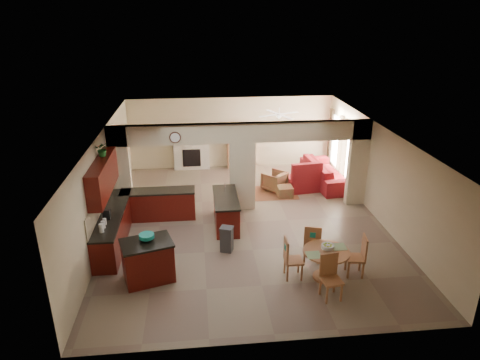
{
  "coord_description": "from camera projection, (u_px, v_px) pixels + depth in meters",
  "views": [
    {
      "loc": [
        -1.36,
        -11.37,
        5.93
      ],
      "look_at": [
        -0.14,
        0.3,
        1.25
      ],
      "focal_mm": 32.0,
      "sensor_mm": 36.0,
      "label": 1
    }
  ],
  "objects": [
    {
      "name": "drape_a_left",
      "position": [
        356.0,
        161.0,
        14.34
      ],
      "size": [
        0.1,
        0.28,
        2.3
      ],
      "primitive_type": "cube",
      "color": "#401B19",
      "rests_on": "wall_right"
    },
    {
      "name": "peninsula",
      "position": [
        226.0,
        211.0,
        12.5
      ],
      "size": [
        0.7,
        1.85,
        0.91
      ],
      "color": "#400907",
      "rests_on": "floor"
    },
    {
      "name": "wall_right",
      "position": [
        379.0,
        174.0,
        12.7
      ],
      "size": [
        0.0,
        10.0,
        10.0
      ],
      "primitive_type": "plane",
      "rotation": [
        1.57,
        0.0,
        -1.57
      ],
      "color": "beige",
      "rests_on": "floor"
    },
    {
      "name": "ceiling",
      "position": [
        246.0,
        132.0,
        11.79
      ],
      "size": [
        10.0,
        10.0,
        0.0
      ],
      "primitive_type": "plane",
      "rotation": [
        3.14,
        0.0,
        0.0
      ],
      "color": "white",
      "rests_on": "wall_back"
    },
    {
      "name": "chair_south",
      "position": [
        330.0,
        274.0,
        9.34
      ],
      "size": [
        0.48,
        0.48,
        1.02
      ],
      "rotation": [
        0.0,
        0.0,
        0.15
      ],
      "color": "#9B6235",
      "rests_on": "floor"
    },
    {
      "name": "teal_bowl",
      "position": [
        147.0,
        237.0,
        9.79
      ],
      "size": [
        0.35,
        0.35,
        0.16
      ],
      "primitive_type": "cylinder",
      "color": "#138779",
      "rests_on": "kitchen_island"
    },
    {
      "name": "wall_back",
      "position": [
        231.0,
        133.0,
        16.93
      ],
      "size": [
        8.0,
        0.0,
        8.0
      ],
      "primitive_type": "plane",
      "rotation": [
        1.57,
        0.0,
        0.0
      ],
      "color": "beige",
      "rests_on": "floor"
    },
    {
      "name": "upper_cabinets",
      "position": [
        103.0,
        177.0,
        11.01
      ],
      "size": [
        0.35,
        2.4,
        0.9
      ],
      "primitive_type": "cube",
      "color": "#400907",
      "rests_on": "wall_left"
    },
    {
      "name": "kitchen_island",
      "position": [
        148.0,
        261.0,
        9.94
      ],
      "size": [
        1.34,
        1.12,
        1.0
      ],
      "rotation": [
        0.0,
        0.0,
        0.29
      ],
      "color": "#400907",
      "rests_on": "floor"
    },
    {
      "name": "floor",
      "position": [
        246.0,
        222.0,
        12.83
      ],
      "size": [
        10.0,
        10.0,
        0.0
      ],
      "primitive_type": "plane",
      "color": "#746550",
      "rests_on": "ground"
    },
    {
      "name": "window_b",
      "position": [
        336.0,
        142.0,
        16.47
      ],
      "size": [
        0.02,
        0.9,
        1.9
      ],
      "primitive_type": "cube",
      "color": "white",
      "rests_on": "wall_right"
    },
    {
      "name": "wall_front",
      "position": [
        278.0,
        280.0,
        7.69
      ],
      "size": [
        8.0,
        0.0,
        8.0
      ],
      "primitive_type": "plane",
      "rotation": [
        -1.57,
        0.0,
        0.0
      ],
      "color": "beige",
      "rests_on": "floor"
    },
    {
      "name": "ceiling_fan",
      "position": [
        279.0,
        114.0,
        14.8
      ],
      "size": [
        1.0,
        1.0,
        0.1
      ],
      "primitive_type": "cylinder",
      "color": "white",
      "rests_on": "ceiling"
    },
    {
      "name": "chair_north",
      "position": [
        312.0,
        242.0,
        10.64
      ],
      "size": [
        0.52,
        0.52,
        1.02
      ],
      "rotation": [
        0.0,
        0.0,
        2.85
      ],
      "color": "#9B6235",
      "rests_on": "floor"
    },
    {
      "name": "drape_b_left",
      "position": [
        340.0,
        146.0,
        15.91
      ],
      "size": [
        0.1,
        0.28,
        2.3
      ],
      "primitive_type": "cube",
      "color": "#401B19",
      "rests_on": "wall_right"
    },
    {
      "name": "partition_right_pier",
      "position": [
        358.0,
        163.0,
        13.59
      ],
      "size": [
        0.6,
        0.25,
        2.8
      ],
      "primitive_type": "cube",
      "color": "beige",
      "rests_on": "floor"
    },
    {
      "name": "window_a",
      "position": [
        351.0,
        156.0,
        14.9
      ],
      "size": [
        0.02,
        0.9,
        1.9
      ],
      "primitive_type": "cube",
      "color": "white",
      "rests_on": "wall_right"
    },
    {
      "name": "sofa",
      "position": [
        327.0,
        172.0,
        15.59
      ],
      "size": [
        2.91,
        1.36,
        0.82
      ],
      "primitive_type": "imported",
      "rotation": [
        0.0,
        0.0,
        1.66
      ],
      "color": "maroon",
      "rests_on": "floor"
    },
    {
      "name": "wall_clock",
      "position": [
        175.0,
        138.0,
        12.52
      ],
      "size": [
        0.34,
        0.03,
        0.34
      ],
      "primitive_type": "cylinder",
      "rotation": [
        1.57,
        0.0,
        0.0
      ],
      "color": "#4F261A",
      "rests_on": "partition_header"
    },
    {
      "name": "partition_header",
      "position": [
        242.0,
        133.0,
        12.83
      ],
      "size": [
        8.0,
        0.25,
        0.6
      ],
      "primitive_type": "cube",
      "color": "beige",
      "rests_on": "partition_center_pier"
    },
    {
      "name": "rug",
      "position": [
        273.0,
        193.0,
        14.89
      ],
      "size": [
        1.6,
        1.3,
        0.01
      ],
      "primitive_type": "cube",
      "color": "#955E36",
      "rests_on": "floor"
    },
    {
      "name": "fireplace",
      "position": [
        192.0,
        154.0,
        16.91
      ],
      "size": [
        1.6,
        0.35,
        1.2
      ],
      "color": "beige",
      "rests_on": "floor"
    },
    {
      "name": "plant",
      "position": [
        102.0,
        149.0,
        11.1
      ],
      "size": [
        0.4,
        0.36,
        0.39
      ],
      "primitive_type": "imported",
      "rotation": [
        0.0,
        0.0,
        0.17
      ],
      "color": "#134916",
      "rests_on": "upper_cabinets"
    },
    {
      "name": "wall_left",
      "position": [
        104.0,
        184.0,
        11.93
      ],
      "size": [
        0.0,
        10.0,
        10.0
      ],
      "primitive_type": "plane",
      "rotation": [
        1.57,
        0.0,
        1.57
      ],
      "color": "beige",
      "rests_on": "floor"
    },
    {
      "name": "fruit_bowl",
      "position": [
        328.0,
        247.0,
        9.9
      ],
      "size": [
        0.3,
        0.3,
        0.16
      ],
      "primitive_type": "cylinder",
      "color": "#8CB526",
      "rests_on": "dining_table"
    },
    {
      "name": "kitchen_counter",
      "position": [
        133.0,
        217.0,
        12.12
      ],
      "size": [
        2.52,
        3.29,
        1.48
      ],
      "color": "#400907",
      "rests_on": "floor"
    },
    {
      "name": "armchair",
      "position": [
        274.0,
        181.0,
        15.03
      ],
      "size": [
        1.02,
        1.02,
        0.67
      ],
      "primitive_type": "imported",
      "rotation": [
        0.0,
        0.0,
        3.9
      ],
      "color": "maroon",
      "rests_on": "floor"
    },
    {
      "name": "drape_a_right",
      "position": [
        344.0,
        150.0,
        15.45
      ],
      "size": [
        0.1,
        0.28,
        2.3
      ],
      "primitive_type": "cube",
      "color": "#401B19",
      "rests_on": "wall_right"
    },
    {
      "name": "glazed_door",
      "position": [
        343.0,
        152.0,
        15.74
      ],
      "size": [
        0.02,
        0.7,
        2.1
      ],
      "primitive_type": "cube",
      "color": "white",
      "rests_on": "wall_right"
    },
    {
      "name": "chair_west",
      "position": [
        290.0,
        257.0,
        10.0
      ],
      "size": [
        0.43,
        0.42,
        1.02
      ],
      "rotation": [
        0.0,
        0.0,
        1.56
      ],
      "color": "#9B6235",
      "rests_on": "floor"
    },
    {
      "name": "partition_left_pier",
      "position": [
        120.0,
        171.0,
        12.88
      ],
      "size": [
        0.6,
        0.25,
        2.8
      ],
      "primitive_type": "cube",
      "color": "beige",
      "rests_on": "floor"
    },
    {
      "name": "partition_center_pier",
      "position": [
        242.0,
        176.0,
        13.35
      ],
      "size": [
        0.8,
        0.25,
        2.2
      ],
      "primitive_type": "cube",
      "color": "beige",
      "rests_on": "floor"
    },
    {
      "name": "drape_b_right",
      "position": [
        330.0,
        137.0,
        17.02
      ],
      "size": [
        0.1,
        0.28,
        2.3
      ],
      "primitive_type": "cube",
      "color": "#401B19",
      "rests_on": "wall_right"
    },
    {
      "name": "dining_table",
      "position": [
        326.0,
        260.0,
        9.98
      ],
      "size": [
        1.08,
        1.08,
        0.74
      ],
      "color": "#9B6235",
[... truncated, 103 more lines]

